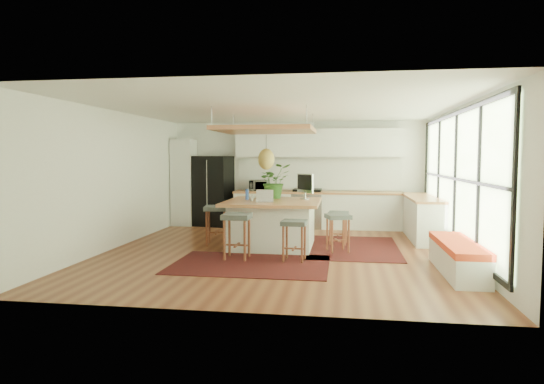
% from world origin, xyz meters
% --- Properties ---
extents(floor, '(7.00, 7.00, 0.00)m').
position_xyz_m(floor, '(0.00, 0.00, 0.00)').
color(floor, '#5C2A1A').
rests_on(floor, ground).
extents(ceiling, '(7.00, 7.00, 0.00)m').
position_xyz_m(ceiling, '(0.00, 0.00, 2.70)').
color(ceiling, white).
rests_on(ceiling, ground).
extents(wall_back, '(6.50, 0.00, 6.50)m').
position_xyz_m(wall_back, '(0.00, 3.50, 1.35)').
color(wall_back, white).
rests_on(wall_back, ground).
extents(wall_front, '(6.50, 0.00, 6.50)m').
position_xyz_m(wall_front, '(0.00, -3.50, 1.35)').
color(wall_front, white).
rests_on(wall_front, ground).
extents(wall_left, '(0.00, 7.00, 7.00)m').
position_xyz_m(wall_left, '(-3.25, 0.00, 1.35)').
color(wall_left, white).
rests_on(wall_left, ground).
extents(wall_right, '(0.00, 7.00, 7.00)m').
position_xyz_m(wall_right, '(3.25, 0.00, 1.35)').
color(wall_right, white).
rests_on(wall_right, ground).
extents(window_wall, '(0.10, 6.20, 2.60)m').
position_xyz_m(window_wall, '(3.22, 0.00, 1.40)').
color(window_wall, black).
rests_on(window_wall, wall_right).
extents(pantry, '(0.55, 0.60, 2.25)m').
position_xyz_m(pantry, '(-2.95, 3.18, 1.12)').
color(pantry, silver).
rests_on(pantry, floor).
extents(back_counter_base, '(4.20, 0.60, 0.88)m').
position_xyz_m(back_counter_base, '(0.55, 3.18, 0.44)').
color(back_counter_base, silver).
rests_on(back_counter_base, floor).
extents(back_counter_top, '(4.24, 0.64, 0.05)m').
position_xyz_m(back_counter_top, '(0.55, 3.18, 0.90)').
color(back_counter_top, '#A35E39').
rests_on(back_counter_top, back_counter_base).
extents(backsplash, '(4.20, 0.02, 0.80)m').
position_xyz_m(backsplash, '(0.55, 3.48, 1.35)').
color(backsplash, white).
rests_on(backsplash, wall_back).
extents(upper_cabinets, '(4.20, 0.34, 0.70)m').
position_xyz_m(upper_cabinets, '(0.55, 3.32, 2.15)').
color(upper_cabinets, silver).
rests_on(upper_cabinets, wall_back).
extents(range, '(0.76, 0.62, 1.00)m').
position_xyz_m(range, '(0.30, 3.18, 0.50)').
color(range, '#A5A5AA').
rests_on(range, floor).
extents(right_counter_base, '(0.60, 2.50, 0.88)m').
position_xyz_m(right_counter_base, '(2.93, 2.00, 0.44)').
color(right_counter_base, silver).
rests_on(right_counter_base, floor).
extents(right_counter_top, '(0.64, 2.54, 0.05)m').
position_xyz_m(right_counter_top, '(2.93, 2.00, 0.90)').
color(right_counter_top, '#A35E39').
rests_on(right_counter_top, right_counter_base).
extents(window_bench, '(0.52, 2.00, 0.50)m').
position_xyz_m(window_bench, '(2.95, -1.20, 0.25)').
color(window_bench, silver).
rests_on(window_bench, floor).
extents(ceiling_panel, '(1.86, 1.86, 0.80)m').
position_xyz_m(ceiling_panel, '(-0.30, 0.40, 2.05)').
color(ceiling_panel, '#A35E39').
rests_on(ceiling_panel, ceiling).
extents(rug_near, '(2.60, 1.80, 0.01)m').
position_xyz_m(rug_near, '(-0.32, -1.10, 0.01)').
color(rug_near, black).
rests_on(rug_near, floor).
extents(rug_right, '(1.80, 2.60, 0.01)m').
position_xyz_m(rug_right, '(1.38, 0.64, 0.01)').
color(rug_right, black).
rests_on(rug_right, floor).
extents(fridge, '(1.01, 0.85, 1.82)m').
position_xyz_m(fridge, '(-2.16, 3.20, 0.93)').
color(fridge, black).
rests_on(fridge, floor).
extents(island, '(1.85, 1.85, 0.93)m').
position_xyz_m(island, '(-0.18, 0.52, 0.47)').
color(island, '#A35E39').
rests_on(island, floor).
extents(stool_near_left, '(0.48, 0.48, 0.80)m').
position_xyz_m(stool_near_left, '(-0.64, -0.71, 0.35)').
color(stool_near_left, '#3C4343').
rests_on(stool_near_left, floor).
extents(stool_near_right, '(0.45, 0.45, 0.71)m').
position_xyz_m(stool_near_right, '(0.37, -0.73, 0.35)').
color(stool_near_right, '#3C4343').
rests_on(stool_near_right, floor).
extents(stool_right_front, '(0.53, 0.53, 0.71)m').
position_xyz_m(stool_right_front, '(1.11, 0.19, 0.35)').
color(stool_right_front, '#3C4343').
rests_on(stool_right_front, floor).
extents(stool_right_back, '(0.43, 0.43, 0.67)m').
position_xyz_m(stool_right_back, '(1.11, 1.00, 0.35)').
color(stool_right_back, '#3C4343').
rests_on(stool_right_back, floor).
extents(stool_left_side, '(0.53, 0.53, 0.80)m').
position_xyz_m(stool_left_side, '(-1.36, 0.58, 0.35)').
color(stool_left_side, '#3C4343').
rests_on(stool_left_side, floor).
extents(laptop, '(0.38, 0.40, 0.25)m').
position_xyz_m(laptop, '(-0.29, 0.16, 1.05)').
color(laptop, '#A5A5AA').
rests_on(laptop, island).
extents(monitor, '(0.51, 0.58, 0.53)m').
position_xyz_m(monitor, '(0.43, 0.91, 1.19)').
color(monitor, '#A5A5AA').
rests_on(monitor, island).
extents(microwave, '(0.52, 0.31, 0.34)m').
position_xyz_m(microwave, '(-0.93, 3.18, 1.10)').
color(microwave, '#A5A5AA').
rests_on(microwave, back_counter_top).
extents(island_plant, '(0.93, 0.95, 0.56)m').
position_xyz_m(island_plant, '(-0.22, 0.99, 1.21)').
color(island_plant, '#1E4C19').
rests_on(island_plant, island).
extents(island_bowl, '(0.24, 0.24, 0.06)m').
position_xyz_m(island_bowl, '(-0.70, 0.88, 0.96)').
color(island_bowl, silver).
rests_on(island_bowl, island).
extents(island_bottle_0, '(0.07, 0.07, 0.19)m').
position_xyz_m(island_bottle_0, '(-0.73, 0.62, 1.03)').
color(island_bottle_0, blue).
rests_on(island_bottle_0, island).
extents(island_bottle_1, '(0.07, 0.07, 0.19)m').
position_xyz_m(island_bottle_1, '(-0.58, 0.37, 1.03)').
color(island_bottle_1, silver).
rests_on(island_bottle_1, island).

